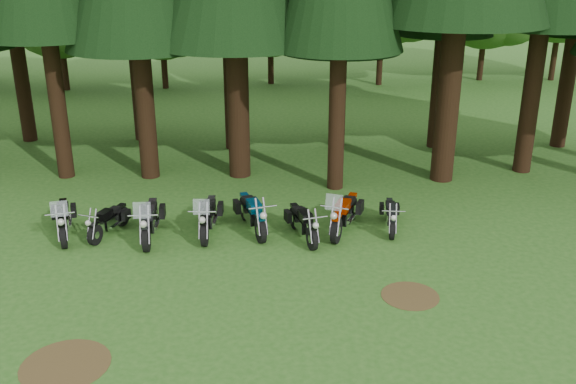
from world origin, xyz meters
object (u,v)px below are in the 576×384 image
object	(u,v)px
motorcycle_3	(208,218)
motorcycle_6	(344,215)
motorcycle_4	(252,214)
motorcycle_1	(109,222)
motorcycle_2	(150,221)
motorcycle_5	(303,224)
motorcycle_7	(391,216)
motorcycle_0	(63,220)

from	to	relation	value
motorcycle_3	motorcycle_6	xyz separation A→B (m)	(3.98, 0.05, 0.02)
motorcycle_4	motorcycle_1	bearing A→B (deg)	165.65
motorcycle_1	motorcycle_3	xyz separation A→B (m)	(2.88, -0.01, 0.10)
motorcycle_2	motorcycle_5	size ratio (longest dim) A/B	1.17
motorcycle_6	motorcycle_4	bearing A→B (deg)	-161.18
motorcycle_2	motorcycle_7	xyz separation A→B (m)	(7.01, 0.42, -0.11)
motorcycle_4	motorcycle_2	bearing A→B (deg)	172.04
motorcycle_6	motorcycle_7	bearing A→B (deg)	26.22
motorcycle_1	motorcycle_5	distance (m)	5.64
motorcycle_0	motorcycle_7	bearing A→B (deg)	-14.06
motorcycle_0	motorcycle_5	bearing A→B (deg)	-18.30
motorcycle_1	motorcycle_4	size ratio (longest dim) A/B	0.80
motorcycle_1	motorcycle_6	world-z (taller)	motorcycle_6
motorcycle_3	motorcycle_7	distance (m)	5.37
motorcycle_3	motorcycle_1	bearing A→B (deg)	-177.61
motorcycle_0	motorcycle_5	size ratio (longest dim) A/B	1.11
motorcycle_6	motorcycle_7	distance (m)	1.40
motorcycle_5	motorcycle_2	bearing A→B (deg)	162.08
motorcycle_6	motorcycle_7	world-z (taller)	motorcycle_6
motorcycle_2	motorcycle_4	bearing A→B (deg)	6.06
motorcycle_0	motorcycle_1	bearing A→B (deg)	-12.47
motorcycle_6	motorcycle_2	bearing A→B (deg)	-155.05
motorcycle_1	motorcycle_2	world-z (taller)	motorcycle_2
motorcycle_2	motorcycle_6	size ratio (longest dim) A/B	1.02
motorcycle_4	motorcycle_5	xyz separation A→B (m)	(1.46, -0.60, -0.06)
motorcycle_3	motorcycle_4	distance (m)	1.29
motorcycle_4	motorcycle_6	world-z (taller)	motorcycle_6
motorcycle_0	motorcycle_3	xyz separation A→B (m)	(4.16, 0.05, 0.00)
motorcycle_5	motorcycle_6	distance (m)	1.33
motorcycle_0	motorcycle_3	world-z (taller)	motorcycle_3
motorcycle_7	motorcycle_6	bearing A→B (deg)	-168.96
motorcycle_2	motorcycle_4	distance (m)	2.96
motorcycle_4	motorcycle_5	size ratio (longest dim) A/B	1.12
motorcycle_6	motorcycle_5	bearing A→B (deg)	-137.93
motorcycle_1	motorcycle_3	bearing A→B (deg)	20.06
motorcycle_1	motorcycle_2	distance (m)	1.27
motorcycle_4	motorcycle_6	bearing A→B (deg)	-19.71
motorcycle_7	motorcycle_5	bearing A→B (deg)	-161.23
motorcycle_1	motorcycle_3	world-z (taller)	motorcycle_3
motorcycle_0	motorcycle_6	size ratio (longest dim) A/B	0.98
motorcycle_6	motorcycle_7	xyz separation A→B (m)	(1.39, 0.11, -0.12)
motorcycle_0	motorcycle_2	bearing A→B (deg)	-20.19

